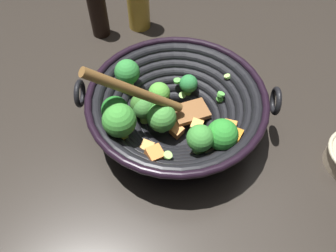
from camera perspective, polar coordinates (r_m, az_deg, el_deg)
The scene contains 3 objects.
ground_plane at distance 0.72m, azimuth 1.33°, elevation -0.36°, with size 4.00×4.00×0.00m, color #28231E.
wok at distance 0.66m, azimuth 1.14°, elevation 3.00°, with size 0.35×0.38×0.22m.
soy_sauce_bottle at distance 0.92m, azimuth -11.70°, elevation 18.65°, with size 0.05×0.05×0.19m.
Camera 1 is at (0.43, -0.03, 0.58)m, focal length 36.59 mm.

